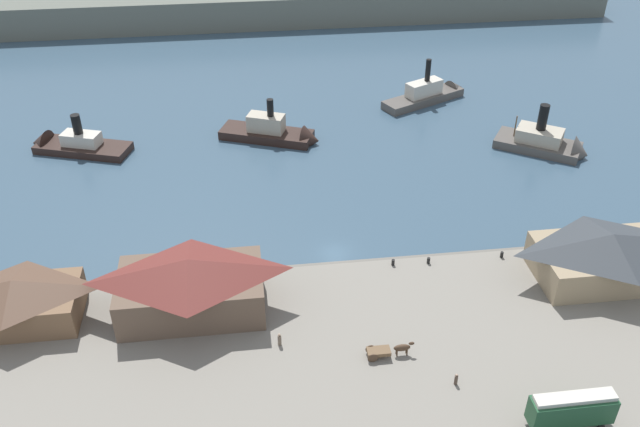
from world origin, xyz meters
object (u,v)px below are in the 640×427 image
Objects in this scene: mooring_post_east at (502,255)px; ferry_moored_east at (431,93)px; street_tram at (572,408)px; ferry_outer_harbor at (278,133)px; ferry_shed_central_terminal at (17,300)px; ferry_near_quay at (549,144)px; ferry_shed_west_terminal at (190,284)px; pedestrian_standing_center at (280,340)px; horse_cart at (387,350)px; mooring_post_center_west at (428,261)px; pedestrian_near_cart at (456,379)px; ferry_departing_north at (70,144)px; mooring_post_west at (393,262)px; ferry_shed_east_terminal at (608,255)px.

mooring_post_east is 55.78m from ferry_moored_east.
ferry_outer_harbor reaches higher than street_tram.
street_tram is at bearing -21.67° from ferry_shed_central_terminal.
ferry_near_quay reaches higher than mooring_post_east.
pedestrian_standing_center is (10.40, -7.85, -3.17)m from ferry_shed_west_terminal.
ferry_near_quay is at bearing 49.88° from horse_cart.
ferry_shed_central_terminal is 16.71× the size of mooring_post_center_west.
ferry_shed_central_terminal is 9.67× the size of pedestrian_near_cart.
horse_cart is 3.62× the size of pedestrian_near_cart.
street_tram is 12.33m from pedestrian_near_cart.
pedestrian_near_cart is at bearing -50.37° from ferry_departing_north.
pedestrian_near_cart is (6.71, -5.20, -0.22)m from horse_cart.
pedestrian_standing_center is at bearing -37.04° from ferry_shed_west_terminal.
pedestrian_near_cart is (50.66, -17.15, -2.43)m from ferry_shed_central_terminal.
ferry_near_quay reaches higher than street_tram.
mooring_post_center_west is (2.64, 21.78, -0.26)m from pedestrian_near_cart.
ferry_near_quay is at bearing 40.10° from pedestrian_standing_center.
mooring_post_west is (-2.33, 21.99, -0.26)m from pedestrian_near_cart.
street_tram is 0.46× the size of ferry_departing_north.
ferry_shed_central_terminal is 16.71× the size of mooring_post_east.
pedestrian_standing_center is (31.58, -8.55, -2.33)m from ferry_shed_central_terminal.
ferry_outer_harbor is 37.94m from ferry_departing_north.
mooring_post_west is 47.20m from ferry_near_quay.
ferry_shed_central_terminal is at bearing 179.30° from ferry_shed_east_terminal.
ferry_departing_north is 0.96× the size of ferry_moored_east.
horse_cart is at bearing -15.35° from pedestrian_standing_center.
ferry_shed_east_terminal is 62.36m from ferry_outer_harbor.
street_tram is 95.24m from ferry_departing_north.
ferry_near_quay is at bearing -57.62° from ferry_moored_east.
pedestrian_standing_center is 0.10× the size of ferry_near_quay.
ferry_shed_east_terminal reaches higher than mooring_post_center_west.
ferry_moored_east is (33.09, 13.94, 0.07)m from ferry_outer_harbor.
street_tram is 9.86× the size of mooring_post_center_west.
pedestrian_near_cart is 1.73× the size of mooring_post_west.
horse_cart is 8.49m from pedestrian_near_cart.
ferry_departing_north is at bearing 93.09° from ferry_shed_central_terminal.
street_tram is 74.83m from ferry_outer_harbor.
ferry_outer_harbor is at bearing -1.22° from ferry_departing_north.
ferry_shed_west_terminal is 2.06× the size of street_tram.
pedestrian_standing_center is 1.98× the size of mooring_post_center_west.
mooring_post_west is at bearing 177.65° from mooring_post_center_west.
horse_cart is (-16.71, 12.16, -1.67)m from street_tram.
mooring_post_east is at bearing -123.09° from ferry_near_quay.
ferry_outer_harbor is (-48.68, 10.64, -0.07)m from ferry_near_quay.
ferry_shed_central_terminal reaches higher than horse_cart.
pedestrian_standing_center is 54.98m from ferry_outer_harbor.
pedestrian_near_cart is 79.41m from ferry_moored_east.
mooring_post_east is (-12.14, 5.57, -3.01)m from ferry_shed_east_terminal.
ferry_outer_harbor is at bearing 86.02° from pedestrian_standing_center.
pedestrian_standing_center is 65.28m from ferry_departing_north.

